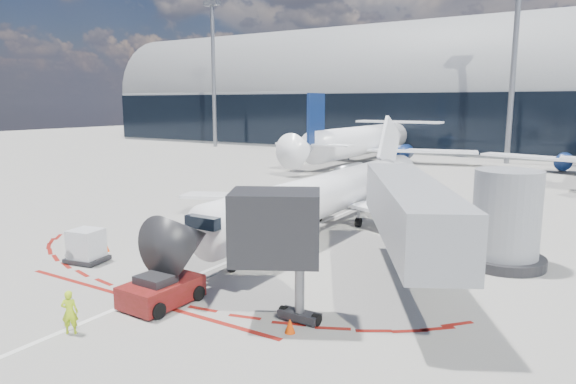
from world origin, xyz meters
The scene contains 14 objects.
ground centered at (0.00, 0.00, 0.00)m, with size 260.00×260.00×0.00m, color slate.
apron_centerline centered at (0.00, 2.00, 0.01)m, with size 0.25×40.00×0.01m, color silver.
apron_stop_bar centered at (0.00, -11.50, 0.01)m, with size 14.00×0.25×0.01m, color maroon.
terminal_building centered at (0.00, 64.97, 8.52)m, with size 150.00×24.15×24.00m.
jet_bridge centered at (9.79, -3.01, 3.01)m, with size 10.03×15.20×4.90m.
light_mast_west centered at (-45.00, 48.00, 12.50)m, with size 0.70×0.70×25.00m, color slate.
light_mast_centre centered at (5.00, 48.00, 12.50)m, with size 0.70×0.70×25.00m, color slate.
regional_jet centered at (1.16, 3.51, 2.34)m, with size 22.72×28.02×7.02m.
pushback_tug centered at (1.19, -11.34, 0.57)m, with size 2.22×5.01×1.29m.
ramp_worker centered at (0.40, -14.94, 0.79)m, with size 0.58×0.38×1.59m, color #B3DF17.
uld_container centered at (-6.09, -9.31, 0.84)m, with size 2.05×1.83×1.70m.
safety_cone_left centered at (-6.79, -7.54, 0.24)m, with size 0.34×0.34×0.47m, color #DB3E04.
safety_cone_right centered at (6.95, -10.86, 0.27)m, with size 0.38×0.38×0.53m, color #DB3E04.
bg_airliner_0 centered at (-12.42, 41.58, 5.67)m, with size 35.05×37.11×11.34m, color white, non-canonical shape.
Camera 1 is at (15.78, -25.36, 8.02)m, focal length 32.00 mm.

